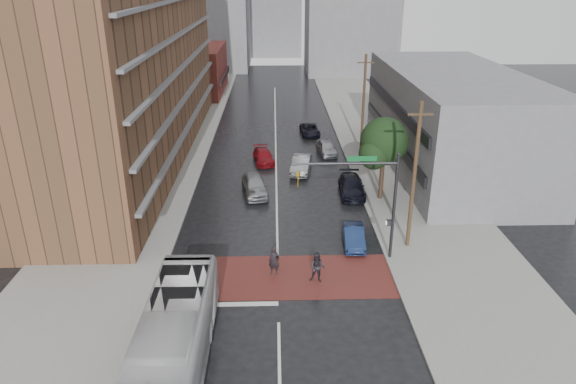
{
  "coord_description": "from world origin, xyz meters",
  "views": [
    {
      "loc": [
        -0.11,
        -26.37,
        17.04
      ],
      "look_at": [
        0.76,
        5.52,
        3.5
      ],
      "focal_mm": 32.0,
      "sensor_mm": 36.0,
      "label": 1
    }
  ],
  "objects_px": {
    "suv_travel": "(310,130)",
    "pedestrian_b": "(317,268)",
    "car_travel_b": "(301,165)",
    "pedestrian_a": "(274,261)",
    "car_travel_a": "(255,186)",
    "car_parked_near": "(354,236)",
    "car_parked_mid": "(352,186)",
    "transit_bus": "(172,346)",
    "car_parked_far": "(327,148)",
    "car_travel_c": "(264,156)"
  },
  "relations": [
    {
      "from": "suv_travel",
      "to": "transit_bus",
      "type": "bearing_deg",
      "value": -106.89
    },
    {
      "from": "transit_bus",
      "to": "car_parked_mid",
      "type": "distance_m",
      "value": 23.73
    },
    {
      "from": "pedestrian_b",
      "to": "suv_travel",
      "type": "bearing_deg",
      "value": 103.94
    },
    {
      "from": "transit_bus",
      "to": "car_travel_a",
      "type": "xyz_separation_m",
      "value": [
        2.98,
        21.12,
        -0.89
      ]
    },
    {
      "from": "car_travel_a",
      "to": "car_travel_b",
      "type": "distance_m",
      "value": 6.62
    },
    {
      "from": "suv_travel",
      "to": "car_travel_a",
      "type": "bearing_deg",
      "value": -112.53
    },
    {
      "from": "pedestrian_a",
      "to": "pedestrian_b",
      "type": "bearing_deg",
      "value": -3.15
    },
    {
      "from": "pedestrian_a",
      "to": "car_travel_c",
      "type": "bearing_deg",
      "value": 108.45
    },
    {
      "from": "car_travel_c",
      "to": "car_parked_near",
      "type": "distance_m",
      "value": 18.07
    },
    {
      "from": "pedestrian_b",
      "to": "car_parked_near",
      "type": "relative_size",
      "value": 0.5
    },
    {
      "from": "car_travel_a",
      "to": "car_parked_mid",
      "type": "relative_size",
      "value": 0.95
    },
    {
      "from": "car_travel_a",
      "to": "suv_travel",
      "type": "distance_m",
      "value": 18.25
    },
    {
      "from": "pedestrian_a",
      "to": "car_travel_a",
      "type": "distance_m",
      "value": 12.63
    },
    {
      "from": "transit_bus",
      "to": "pedestrian_a",
      "type": "relative_size",
      "value": 6.38
    },
    {
      "from": "car_travel_c",
      "to": "car_parked_far",
      "type": "relative_size",
      "value": 1.03
    },
    {
      "from": "car_travel_b",
      "to": "suv_travel",
      "type": "xyz_separation_m",
      "value": [
        1.62,
        12.17,
        -0.16
      ]
    },
    {
      "from": "pedestrian_a",
      "to": "car_travel_b",
      "type": "height_order",
      "value": "pedestrian_a"
    },
    {
      "from": "car_parked_near",
      "to": "car_parked_far",
      "type": "xyz_separation_m",
      "value": [
        0.0,
        19.17,
        0.07
      ]
    },
    {
      "from": "car_travel_c",
      "to": "car_parked_mid",
      "type": "height_order",
      "value": "car_parked_mid"
    },
    {
      "from": "pedestrian_b",
      "to": "car_travel_b",
      "type": "bearing_deg",
      "value": 107.0
    },
    {
      "from": "car_parked_mid",
      "to": "car_parked_far",
      "type": "distance_m",
      "value": 10.49
    },
    {
      "from": "car_travel_a",
      "to": "car_parked_far",
      "type": "distance_m",
      "value": 12.44
    },
    {
      "from": "suv_travel",
      "to": "car_travel_b",
      "type": "bearing_deg",
      "value": -101.64
    },
    {
      "from": "pedestrian_a",
      "to": "car_parked_near",
      "type": "relative_size",
      "value": 0.49
    },
    {
      "from": "pedestrian_b",
      "to": "car_travel_b",
      "type": "relative_size",
      "value": 0.42
    },
    {
      "from": "car_travel_a",
      "to": "car_travel_c",
      "type": "relative_size",
      "value": 1.09
    },
    {
      "from": "transit_bus",
      "to": "suv_travel",
      "type": "relative_size",
      "value": 2.79
    },
    {
      "from": "car_travel_a",
      "to": "suv_travel",
      "type": "height_order",
      "value": "car_travel_a"
    },
    {
      "from": "suv_travel",
      "to": "car_parked_near",
      "type": "distance_m",
      "value": 26.25
    },
    {
      "from": "transit_bus",
      "to": "pedestrian_a",
      "type": "xyz_separation_m",
      "value": [
        4.59,
        8.59,
        -0.74
      ]
    },
    {
      "from": "car_travel_c",
      "to": "car_parked_mid",
      "type": "relative_size",
      "value": 0.87
    },
    {
      "from": "pedestrian_a",
      "to": "pedestrian_b",
      "type": "relative_size",
      "value": 0.99
    },
    {
      "from": "pedestrian_a",
      "to": "car_parked_far",
      "type": "xyz_separation_m",
      "value": [
        5.42,
        22.78,
        -0.24
      ]
    },
    {
      "from": "car_travel_b",
      "to": "pedestrian_a",
      "type": "bearing_deg",
      "value": -88.74
    },
    {
      "from": "pedestrian_b",
      "to": "car_travel_b",
      "type": "xyz_separation_m",
      "value": [
        -0.02,
        18.55,
        -0.2
      ]
    },
    {
      "from": "car_travel_b",
      "to": "car_parked_near",
      "type": "xyz_separation_m",
      "value": [
        2.87,
        -14.05,
        -0.13
      ]
    },
    {
      "from": "transit_bus",
      "to": "car_travel_b",
      "type": "xyz_separation_m",
      "value": [
        7.14,
        26.26,
        -0.93
      ]
    },
    {
      "from": "pedestrian_b",
      "to": "car_travel_b",
      "type": "distance_m",
      "value": 18.55
    },
    {
      "from": "car_parked_near",
      "to": "suv_travel",
      "type": "bearing_deg",
      "value": 96.0
    },
    {
      "from": "car_travel_a",
      "to": "car_travel_c",
      "type": "bearing_deg",
      "value": 76.44
    },
    {
      "from": "pedestrian_a",
      "to": "car_parked_near",
      "type": "height_order",
      "value": "pedestrian_a"
    },
    {
      "from": "car_travel_a",
      "to": "suv_travel",
      "type": "bearing_deg",
      "value": 62.35
    },
    {
      "from": "transit_bus",
      "to": "car_parked_far",
      "type": "relative_size",
      "value": 2.91
    },
    {
      "from": "car_parked_mid",
      "to": "car_travel_a",
      "type": "bearing_deg",
      "value": -179.13
    },
    {
      "from": "suv_travel",
      "to": "pedestrian_b",
      "type": "bearing_deg",
      "value": -97.02
    },
    {
      "from": "transit_bus",
      "to": "suv_travel",
      "type": "height_order",
      "value": "transit_bus"
    },
    {
      "from": "pedestrian_a",
      "to": "car_parked_far",
      "type": "distance_m",
      "value": 23.42
    },
    {
      "from": "car_travel_b",
      "to": "car_parked_far",
      "type": "relative_size",
      "value": 1.11
    },
    {
      "from": "car_parked_near",
      "to": "car_parked_mid",
      "type": "relative_size",
      "value": 0.78
    },
    {
      "from": "suv_travel",
      "to": "car_parked_far",
      "type": "bearing_deg",
      "value": -84.03
    }
  ]
}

